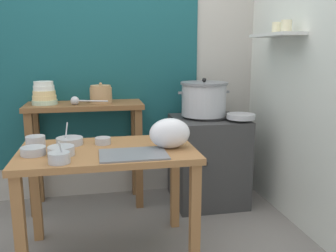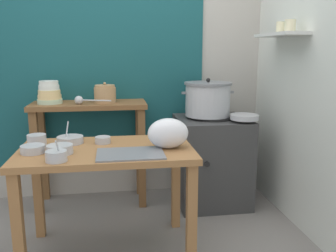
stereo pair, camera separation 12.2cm
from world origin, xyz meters
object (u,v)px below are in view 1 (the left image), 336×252
bowl_stack_enamel (44,94)px  prep_bowl_0 (33,151)px  wide_pan (241,116)px  steamer_pot (204,99)px  stove_block (208,160)px  prep_bowl_6 (103,140)px  plastic_bag (170,133)px  ladle (77,101)px  prep_bowl_1 (70,141)px  prep_bowl_2 (61,150)px  prep_table (108,166)px  prep_bowl_4 (36,141)px  prep_bowl_3 (160,136)px  clay_pot (101,94)px  prep_bowl_5 (59,157)px  back_shelf_table (86,129)px  serving_tray (133,154)px

bowl_stack_enamel → prep_bowl_0: (0.03, -0.87, -0.24)m
wide_pan → steamer_pot: bearing=140.3°
stove_block → prep_bowl_6: (-0.92, -0.57, 0.36)m
bowl_stack_enamel → plastic_bag: (0.86, -0.88, -0.17)m
ladle → prep_bowl_1: 0.61m
prep_bowl_2 → prep_bowl_6: prep_bowl_2 is taller
prep_table → prep_bowl_2: (-0.27, -0.09, 0.14)m
prep_bowl_4 → prep_bowl_0: bearing=-85.6°
stove_block → prep_bowl_3: (-0.52, -0.53, 0.37)m
prep_table → prep_bowl_1: bearing=146.6°
clay_pot → prep_bowl_1: clay_pot is taller
plastic_bag → prep_bowl_5: 0.69m
wide_pan → prep_bowl_1: 1.39m
back_shelf_table → ladle: ladle is taller
clay_pot → prep_bowl_6: size_ratio=1.77×
ladle → prep_bowl_0: bearing=-106.0°
serving_tray → prep_bowl_5: size_ratio=3.09×
prep_table → plastic_bag: size_ratio=4.22×
prep_bowl_1 → prep_bowl_2: prep_bowl_1 is taller
bowl_stack_enamel → prep_bowl_1: bearing=-71.0°
prep_bowl_3 → steamer_pot: bearing=49.0°
stove_block → steamer_pot: bearing=153.4°
prep_bowl_0 → prep_bowl_6: bearing=22.8°
bowl_stack_enamel → plastic_bag: bearing=-45.8°
back_shelf_table → prep_bowl_3: size_ratio=7.15×
stove_block → prep_bowl_0: bearing=-150.7°
prep_table → prep_bowl_2: prep_bowl_2 is taller
prep_bowl_3 → prep_bowl_6: (-0.39, -0.04, -0.01)m
back_shelf_table → serving_tray: bearing=-73.4°
serving_tray → wide_pan: wide_pan is taller
wide_pan → prep_bowl_6: wide_pan is taller
ladle → prep_bowl_4: size_ratio=2.44×
back_shelf_table → stove_block: back_shelf_table is taller
steamer_pot → bowl_stack_enamel: size_ratio=2.24×
serving_tray → prep_bowl_2: bearing=168.9°
steamer_pot → clay_pot: steamer_pot is taller
prep_bowl_1 → prep_bowl_3: (0.61, 0.01, 0.00)m
prep_bowl_2 → prep_bowl_5: size_ratio=1.21×
steamer_pot → prep_bowl_0: steamer_pot is taller
prep_bowl_1 → prep_bowl_4: bearing=-177.1°
bowl_stack_enamel → plastic_bag: bowl_stack_enamel is taller
stove_block → bowl_stack_enamel: 1.49m
ladle → prep_bowl_2: (-0.06, -0.83, -0.19)m
stove_block → prep_bowl_2: bearing=-146.0°
bowl_stack_enamel → serving_tray: (0.62, -0.99, -0.26)m
steamer_pot → prep_bowl_4: 1.43m
ladle → prep_bowl_3: bearing=-44.6°
prep_bowl_4 → plastic_bag: bearing=-13.8°
clay_pot → prep_bowl_6: bearing=-90.7°
serving_tray → plastic_bag: 0.28m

